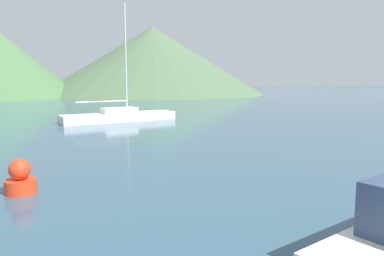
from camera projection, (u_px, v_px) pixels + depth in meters
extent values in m
cube|color=white|center=(119.00, 117.00, 27.73)|extent=(8.67, 3.84, 0.59)
cube|color=white|center=(119.00, 110.00, 27.66)|extent=(2.78, 1.92, 0.41)
cylinder|color=#BCBCC1|center=(126.00, 59.00, 27.48)|extent=(0.12, 0.12, 7.99)
cylinder|color=#BCBCC1|center=(102.00, 102.00, 26.91)|extent=(3.72, 0.96, 0.10)
cylinder|color=red|center=(21.00, 186.00, 10.45)|extent=(0.85, 0.85, 0.38)
sphere|color=red|center=(20.00, 169.00, 10.39)|extent=(0.59, 0.59, 0.59)
cone|color=#4C6647|center=(153.00, 61.00, 72.74)|extent=(42.70, 42.70, 12.86)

